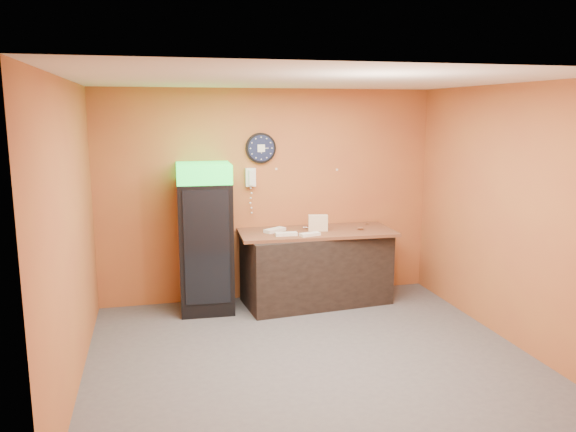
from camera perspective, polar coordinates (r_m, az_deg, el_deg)
name	(u,v)px	position (r m, az deg, el deg)	size (l,w,h in m)	color
floor	(309,355)	(6.03, 2.14, -13.95)	(4.50, 4.50, 0.00)	#47474C
back_wall	(269,195)	(7.51, -1.94, 2.13)	(4.50, 0.02, 2.80)	#B26932
left_wall	(71,235)	(5.44, -21.21, -1.85)	(0.02, 4.00, 2.80)	#B26932
right_wall	(508,214)	(6.57, 21.46, 0.17)	(0.02, 4.00, 2.80)	#B26932
ceiling	(311,80)	(5.50, 2.35, 13.66)	(4.50, 4.00, 0.02)	white
beverage_cooler	(206,240)	(7.09, -8.35, -2.47)	(0.68, 0.69, 1.88)	black
prep_counter	(316,268)	(7.45, 2.87, -5.31)	(1.87, 0.83, 0.93)	black
wall_clock	(261,148)	(7.40, -2.78, 6.91)	(0.40, 0.06, 0.40)	black
wall_phone	(251,177)	(7.38, -3.83, 3.95)	(0.13, 0.11, 0.24)	white
butcher_paper	(316,232)	(7.33, 2.91, -1.64)	(2.01, 0.84, 0.04)	brown
sub_roll_stack	(318,223)	(7.28, 3.07, -0.71)	(0.26, 0.13, 0.21)	beige
wrapped_sandwich_left	(286,234)	(7.02, -0.18, -1.84)	(0.27, 0.11, 0.04)	silver
wrapped_sandwich_mid	(310,234)	(7.01, 2.24, -1.87)	(0.26, 0.10, 0.04)	silver
wrapped_sandwich_right	(275,230)	(7.24, -1.36, -1.44)	(0.30, 0.12, 0.04)	silver
kitchen_tool	(314,226)	(7.47, 2.64, -1.00)	(0.06, 0.06, 0.06)	silver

